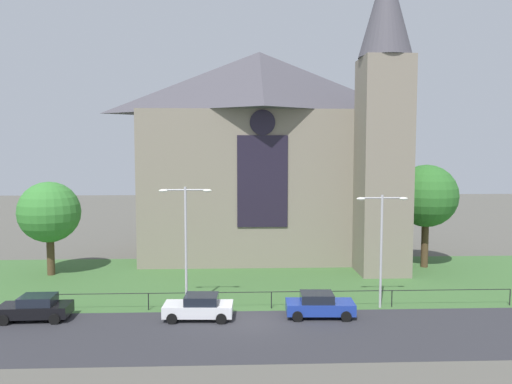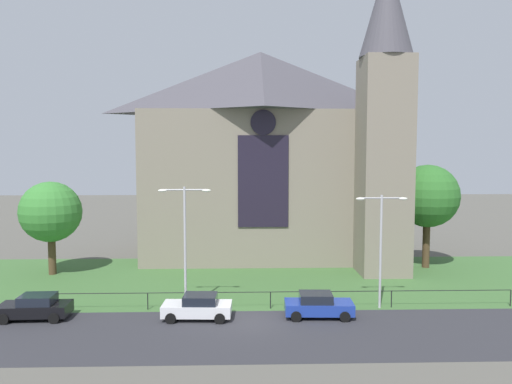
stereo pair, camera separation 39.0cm
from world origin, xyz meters
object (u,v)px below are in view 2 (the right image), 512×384
Objects in this scene: streetlamp_near at (185,232)px; church_building at (269,152)px; tree_right_far at (427,196)px; tree_left_far at (51,212)px; parked_car_white at (198,307)px; streetlamp_far at (381,236)px; parked_car_black at (35,307)px; parked_car_blue at (318,305)px.

church_building is at bearing 69.30° from streetlamp_near.
tree_left_far is at bearing -177.32° from tree_right_far.
streetlamp_near is (-20.03, -11.22, -1.23)m from tree_right_far.
parked_car_white is (-19.09, -12.97, -5.61)m from tree_right_far.
parked_car_white is (-11.76, -1.75, -4.07)m from streetlamp_far.
parked_car_black is (-15.32, -18.17, -9.53)m from church_building.
tree_right_far is at bearing -143.33° from parked_car_white.
streetlamp_near is at bearing -150.74° from tree_right_far.
tree_right_far is (32.30, 1.51, 1.10)m from tree_left_far.
parked_car_blue is at bearing -176.64° from parked_car_white.
church_building is at bearing 98.77° from parked_car_blue.
tree_left_far reaches higher than parked_car_blue.
tree_left_far is at bearing -38.46° from parked_car_white.
tree_right_far is (13.74, -5.44, -3.92)m from church_building.
tree_right_far is at bearing 2.68° from tree_left_far.
tree_left_far is 1.05× the size of streetlamp_far.
tree_right_far reaches higher than parked_car_blue.
church_building is 2.84× the size of tree_right_far.
parked_car_black is at bearing -176.04° from streetlamp_far.
tree_right_far reaches higher than streetlamp_far.
tree_left_far is at bearing -159.46° from church_building.
church_building reaches higher than parked_car_white.
church_building is 6.09× the size of parked_car_blue.
parked_car_white is at bearing -145.81° from tree_right_far.
church_building reaches higher than parked_car_blue.
parked_car_white and parked_car_blue have the same top height.
streetlamp_far is (-7.33, -11.22, -1.54)m from tree_right_far.
streetlamp_far is at bearing 22.96° from parked_car_blue.
streetlamp_near reaches higher than parked_car_black.
streetlamp_near is 10.14m from parked_car_black.
parked_car_blue is at bearing -28.78° from tree_left_far.
parked_car_white is (-5.35, -18.41, -9.53)m from church_building.
parked_car_white is (13.21, -11.46, -4.51)m from tree_left_far.
parked_car_blue is at bearing 177.96° from parked_car_black.
parked_car_white is at bearing -171.55° from streetlamp_far.
church_building reaches higher than streetlamp_far.
streetlamp_near is at bearing -59.15° from parked_car_white.
parked_car_black and parked_car_white have the same top height.
tree_right_far reaches higher than streetlamp_near.
parked_car_black is at bearing -73.86° from tree_left_far.
parked_car_blue is (8.38, -1.63, -4.38)m from streetlamp_near.
tree_left_far is at bearing 158.75° from streetlamp_far.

